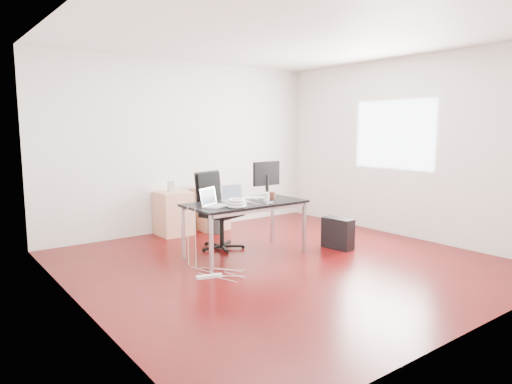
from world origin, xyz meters
TOP-DOWN VIEW (x-y plane):
  - room_shell at (0.04, 0.00)m, footprint 5.00×5.00m
  - desk at (-0.18, 0.55)m, footprint 1.60×0.80m
  - office_chair at (-0.28, 1.10)m, footprint 0.60×0.62m
  - filing_cabinet_left at (-0.40, 2.23)m, footprint 0.50×0.50m
  - filing_cabinet_right at (0.30, 2.23)m, footprint 0.50×0.50m
  - pc_tower at (1.08, 0.04)m, footprint 0.25×0.47m
  - wastebasket at (0.22, 1.91)m, footprint 0.32×0.32m
  - power_strip at (-1.07, 0.03)m, footprint 0.31×0.14m
  - laptop_left at (-0.71, 0.50)m, footprint 0.41×0.37m
  - laptop_right at (-0.29, 0.63)m, footprint 0.34×0.26m
  - monitor at (0.32, 0.72)m, footprint 0.45×0.26m
  - keyboard at (0.07, 0.74)m, footprint 0.46×0.27m
  - cup_white at (0.09, 0.44)m, footprint 0.09×0.09m
  - cup_brown at (0.27, 0.53)m, footprint 0.08×0.08m
  - cable_coil at (-0.50, 0.29)m, footprint 0.24×0.24m
  - power_adapter at (-0.38, 0.30)m, footprint 0.08×0.08m
  - speaker at (-0.44, 2.21)m, footprint 0.10×0.09m
  - navy_garment at (0.23, 2.15)m, footprint 0.31×0.25m

SIDE VIEW (x-z plane):
  - power_strip at x=-1.07m, z-range 0.00..0.04m
  - wastebasket at x=0.22m, z-range 0.00..0.28m
  - pc_tower at x=1.08m, z-range 0.00..0.44m
  - filing_cabinet_left at x=-0.40m, z-range 0.00..0.70m
  - filing_cabinet_right at x=0.30m, z-range 0.00..0.70m
  - office_chair at x=-0.28m, z-range 0.06..1.15m
  - desk at x=-0.18m, z-range 0.31..1.04m
  - keyboard at x=0.07m, z-range 0.73..0.75m
  - power_adapter at x=-0.38m, z-range 0.73..0.76m
  - navy_garment at x=0.23m, z-range 0.70..0.79m
  - cup_brown at x=0.27m, z-range 0.73..0.83m
  - cable_coil at x=-0.50m, z-range 0.73..0.84m
  - laptop_left at x=-0.71m, z-range 0.67..0.90m
  - laptop_right at x=-0.29m, z-range 0.67..0.90m
  - speaker at x=-0.44m, z-range 0.70..0.88m
  - cup_white at x=0.09m, z-range 0.73..0.85m
  - monitor at x=0.32m, z-range 0.76..1.27m
  - room_shell at x=0.04m, z-range -1.10..3.90m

